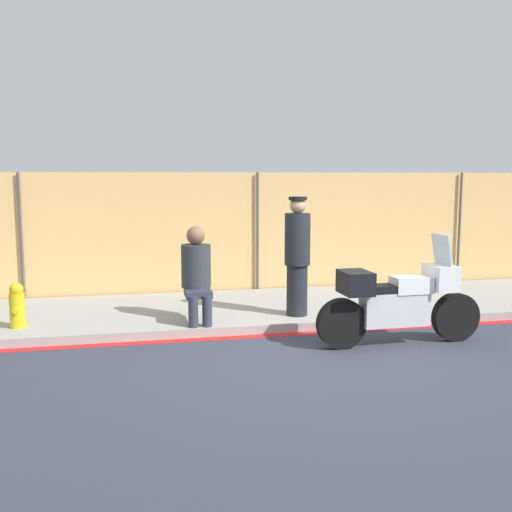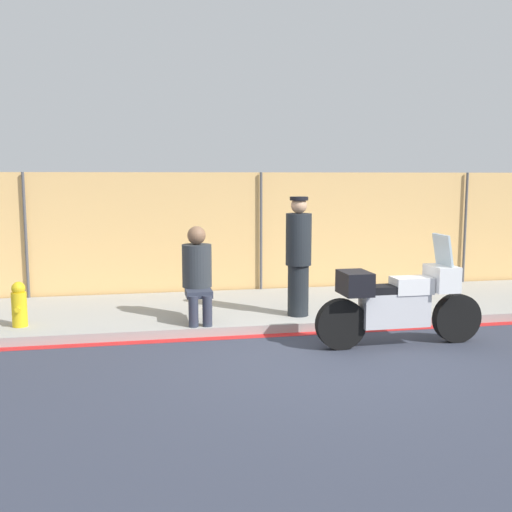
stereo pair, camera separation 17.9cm
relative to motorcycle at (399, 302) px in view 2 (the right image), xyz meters
The scene contains 8 objects.
ground_plane 1.32m from the motorcycle, 163.01° to the right, with size 120.00×120.00×0.00m, color #333847.
sidewalk 2.58m from the motorcycle, 116.45° to the left, with size 30.84×2.74×0.13m.
curb_paint_stripe 1.50m from the motorcycle, 144.55° to the left, with size 30.84×0.18×0.01m.
storefront_fence 3.92m from the motorcycle, 106.82° to the left, with size 29.29×0.17×2.31m.
motorcycle is the anchor object (origin of this frame).
officer_standing 1.79m from the motorcycle, 125.07° to the left, with size 0.39×0.39×1.81m.
person_seated_on_curb 2.90m from the motorcycle, 151.30° to the left, with size 0.43×0.73×1.39m.
fire_hydrant 5.25m from the motorcycle, 163.41° to the left, with size 0.21×0.26×0.64m.
Camera 2 is at (-2.21, -6.89, 2.24)m, focal length 42.00 mm.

